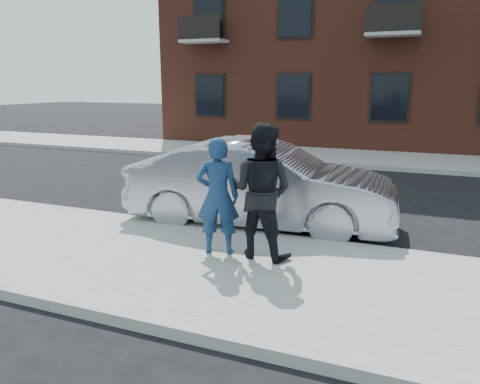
% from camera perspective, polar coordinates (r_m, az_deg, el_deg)
% --- Properties ---
extents(ground, '(100.00, 100.00, 0.00)m').
position_cam_1_polar(ground, '(6.80, 5.91, -10.74)').
color(ground, black).
rests_on(ground, ground).
extents(near_sidewalk, '(50.00, 3.50, 0.15)m').
position_cam_1_polar(near_sidewalk, '(6.55, 5.29, -10.97)').
color(near_sidewalk, gray).
rests_on(near_sidewalk, ground).
extents(near_curb, '(50.00, 0.10, 0.15)m').
position_cam_1_polar(near_curb, '(8.17, 9.04, -6.09)').
color(near_curb, '#999691').
rests_on(near_curb, ground).
extents(far_sidewalk, '(50.00, 3.50, 0.15)m').
position_cam_1_polar(far_sidewalk, '(17.52, 16.49, 3.84)').
color(far_sidewalk, gray).
rests_on(far_sidewalk, ground).
extents(far_curb, '(50.00, 0.10, 0.15)m').
position_cam_1_polar(far_curb, '(15.75, 15.78, 2.90)').
color(far_curb, '#999691').
rests_on(far_curb, ground).
extents(apartment_building, '(24.30, 10.30, 12.30)m').
position_cam_1_polar(apartment_building, '(24.22, 24.35, 20.15)').
color(apartment_building, brown).
rests_on(apartment_building, ground).
extents(silver_sedan, '(5.23, 2.19, 1.68)m').
position_cam_1_polar(silver_sedan, '(9.00, 2.56, 0.92)').
color(silver_sedan, '#999BA3').
rests_on(silver_sedan, ground).
extents(man_hoodie, '(0.76, 0.62, 1.81)m').
position_cam_1_polar(man_hoodie, '(7.16, -2.74, -0.51)').
color(man_hoodie, navy).
rests_on(man_hoodie, near_sidewalk).
extents(man_peacoat, '(1.08, 0.88, 2.04)m').
position_cam_1_polar(man_peacoat, '(6.99, 2.65, 0.11)').
color(man_peacoat, black).
rests_on(man_peacoat, near_sidewalk).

